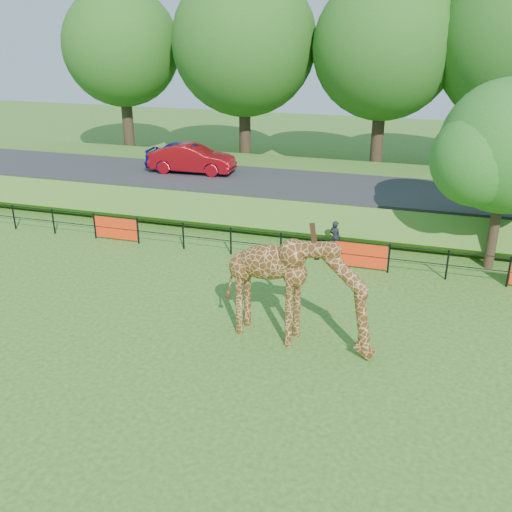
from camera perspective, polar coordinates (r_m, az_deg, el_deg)
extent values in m
plane|color=#315D17|center=(15.00, -5.53, -11.76)|extent=(90.00, 90.00, 0.00)
cube|color=#315D17|center=(28.43, 6.39, 6.40)|extent=(40.00, 9.00, 1.30)
cube|color=#29292B|center=(26.82, 5.82, 7.03)|extent=(40.00, 5.00, 0.12)
imported|color=#131BA1|center=(29.07, -6.61, 9.84)|extent=(4.51, 2.07, 1.50)
imported|color=#A30B13|center=(28.88, -6.40, 9.66)|extent=(4.31, 1.70, 1.40)
imported|color=black|center=(22.21, 7.89, 1.82)|extent=(0.59, 0.49, 1.37)
cylinder|color=black|center=(22.21, 22.74, 2.76)|extent=(0.36, 0.36, 3.20)
sphere|color=#23641B|center=(21.51, 23.88, 9.96)|extent=(4.60, 4.60, 4.60)
sphere|color=#23641B|center=(20.81, 21.38, 8.99)|extent=(3.22, 3.22, 3.22)
cylinder|color=black|center=(38.87, -12.71, 13.09)|extent=(0.70, 0.70, 5.00)
sphere|color=#1C5416|center=(38.45, -13.30, 19.68)|extent=(7.20, 7.20, 7.20)
cylinder|color=black|center=(35.65, -1.12, 12.82)|extent=(0.70, 0.70, 5.00)
sphere|color=#1C5416|center=(35.18, -1.19, 20.57)|extent=(8.40, 8.40, 8.40)
cylinder|color=black|center=(34.05, 12.07, 11.89)|extent=(0.70, 0.70, 5.00)
sphere|color=#1C5416|center=(33.56, 12.74, 19.70)|extent=(7.80, 7.80, 7.80)
cylinder|color=black|center=(34.15, 24.00, 10.52)|extent=(0.70, 0.70, 5.00)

